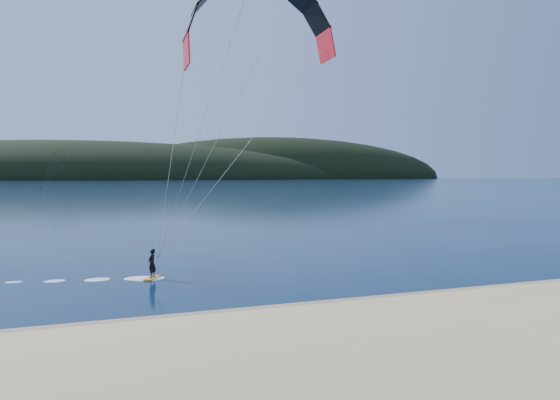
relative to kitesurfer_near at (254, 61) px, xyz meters
name	(u,v)px	position (x,y,z in m)	size (l,w,h in m)	color
ground	(336,345)	(0.43, -9.92, -12.81)	(1800.00, 1800.00, 0.00)	#071333
wet_sand	(295,311)	(0.43, -5.42, -12.76)	(220.00, 2.50, 0.10)	#927555
headland	(125,179)	(1.06, 735.36, -12.81)	(1200.00, 310.00, 140.00)	black
kitesurfer_near	(254,61)	(0.00, 0.00, 0.00)	(20.81, 7.44, 15.88)	orange
kitesurfer_far	(61,158)	(-29.54, 186.96, 0.35)	(12.11, 6.14, 16.01)	orange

